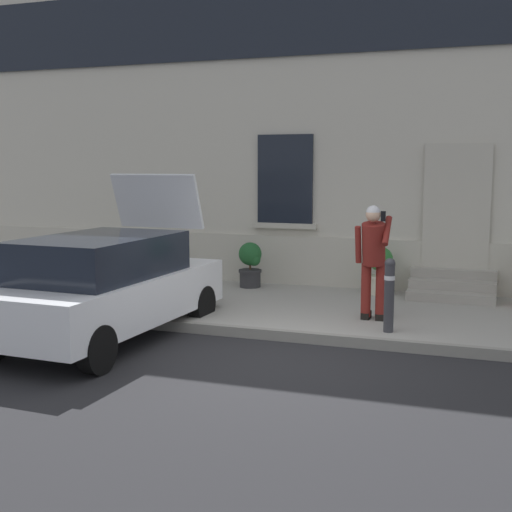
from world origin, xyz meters
TOP-DOWN VIEW (x-y plane):
  - ground_plane at (0.00, 0.00)m, footprint 80.00×80.00m
  - sidewalk at (0.00, 2.80)m, footprint 24.00×3.60m
  - curb_edge at (0.00, 0.94)m, footprint 24.00×0.12m
  - building_facade at (0.00, 5.29)m, footprint 24.00×1.52m
  - entrance_stoop at (2.01, 4.23)m, footprint 1.48×0.96m
  - hatchback_car_white at (-2.45, 0.13)m, footprint 1.92×4.13m
  - bollard_near_person at (1.33, 1.35)m, footprint 0.15×0.15m
  - bollard_far_left at (-2.96, 1.35)m, footprint 0.15×0.15m
  - person_on_phone at (0.99, 1.98)m, footprint 0.51×0.52m
  - planter_olive at (-4.17, 3.97)m, footprint 0.44×0.44m
  - planter_charcoal at (-1.70, 4.01)m, footprint 0.44×0.44m
  - planter_cream at (0.76, 4.12)m, footprint 0.44×0.44m

SIDE VIEW (x-z plane):
  - ground_plane at x=0.00m, z-range 0.00..0.00m
  - sidewalk at x=0.00m, z-range 0.00..0.15m
  - curb_edge at x=0.00m, z-range 0.00..0.15m
  - entrance_stoop at x=2.01m, z-range 0.10..0.58m
  - planter_olive at x=-4.17m, z-range 0.18..1.04m
  - planter_charcoal at x=-1.70m, z-range 0.18..1.04m
  - planter_cream at x=0.76m, z-range 0.18..1.04m
  - bollard_near_person at x=1.33m, z-range 0.19..1.24m
  - bollard_far_left at x=-2.96m, z-range 0.19..1.24m
  - hatchback_car_white at x=-2.45m, z-range -0.37..1.97m
  - person_on_phone at x=0.99m, z-range 0.28..2.02m
  - building_facade at x=0.00m, z-range -0.02..7.48m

